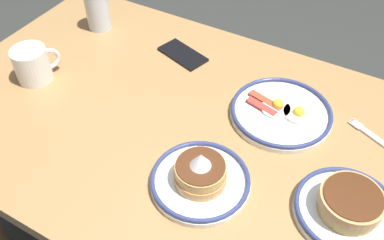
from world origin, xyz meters
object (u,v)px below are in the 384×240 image
(cell_phone, at_px, (183,54))
(fork_near, at_px, (382,143))
(plate_center_pancakes, at_px, (348,207))
(plate_far_companion, at_px, (200,178))
(plate_near_main, at_px, (281,112))
(drinking_glass, at_px, (98,12))
(coffee_mug, at_px, (33,64))

(cell_phone, height_order, fork_near, cell_phone)
(plate_center_pancakes, relative_size, plate_far_companion, 0.99)
(plate_near_main, xyz_separation_m, cell_phone, (0.34, -0.10, -0.01))
(plate_far_companion, height_order, drinking_glass, drinking_glass)
(plate_near_main, relative_size, drinking_glass, 2.11)
(coffee_mug, distance_m, drinking_glass, 0.29)
(cell_phone, bearing_deg, plate_far_companion, 141.90)
(plate_far_companion, distance_m, fork_near, 0.44)
(coffee_mug, xyz_separation_m, cell_phone, (-0.30, -0.29, -0.04))
(plate_center_pancakes, height_order, plate_far_companion, plate_far_companion)
(fork_near, bearing_deg, coffee_mug, 13.98)
(plate_near_main, height_order, fork_near, plate_near_main)
(fork_near, bearing_deg, plate_near_main, 6.70)
(coffee_mug, height_order, fork_near, coffee_mug)
(plate_center_pancakes, distance_m, cell_phone, 0.63)
(coffee_mug, bearing_deg, fork_near, -166.02)
(plate_far_companion, bearing_deg, plate_near_main, -104.78)
(plate_near_main, bearing_deg, cell_phone, -15.69)
(plate_near_main, bearing_deg, coffee_mug, 16.62)
(plate_far_companion, distance_m, drinking_glass, 0.68)
(coffee_mug, bearing_deg, cell_phone, -136.04)
(plate_near_main, height_order, plate_far_companion, plate_far_companion)
(coffee_mug, bearing_deg, plate_near_main, -163.38)
(cell_phone, bearing_deg, coffee_mug, 60.77)
(drinking_glass, bearing_deg, plate_near_main, 171.46)
(fork_near, bearing_deg, plate_far_companion, 44.64)
(plate_near_main, bearing_deg, drinking_glass, -8.54)
(plate_near_main, relative_size, coffee_mug, 2.12)
(plate_near_main, xyz_separation_m, drinking_glass, (0.64, -0.10, 0.04))
(drinking_glass, bearing_deg, coffee_mug, 91.49)
(plate_center_pancakes, relative_size, fork_near, 1.21)
(fork_near, bearing_deg, cell_phone, -6.61)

